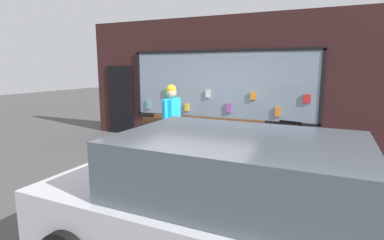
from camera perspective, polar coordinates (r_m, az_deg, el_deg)
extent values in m
plane|color=#474444|center=(6.23, -0.92, -9.19)|extent=(40.00, 40.00, 0.00)
cube|color=#331919|center=(8.14, 6.06, 7.40)|extent=(8.30, 0.20, 3.38)
cube|color=gray|center=(8.05, 5.23, 6.57)|extent=(5.03, 0.03, 1.80)
cube|color=black|center=(8.05, 5.33, 12.98)|extent=(5.11, 0.06, 0.08)
cube|color=black|center=(8.15, 5.13, 0.24)|extent=(5.11, 0.06, 0.08)
cube|color=black|center=(9.15, -10.03, 6.85)|extent=(0.08, 0.06, 1.80)
cube|color=black|center=(7.65, 23.52, 5.63)|extent=(0.08, 0.06, 1.80)
cube|color=#5999A5|center=(8.99, -8.33, 2.96)|extent=(0.12, 0.03, 0.26)
cube|color=#338C4C|center=(8.65, -4.87, 5.18)|extent=(0.14, 0.03, 0.21)
cube|color=yellow|center=(8.40, -0.98, 2.42)|extent=(0.13, 0.03, 0.21)
cube|color=silver|center=(8.13, 3.04, 5.00)|extent=(0.12, 0.03, 0.20)
cube|color=#994CA5|center=(7.98, 7.07, 2.33)|extent=(0.14, 0.03, 0.25)
cube|color=orange|center=(7.79, 11.57, 4.53)|extent=(0.14, 0.03, 0.20)
cube|color=orange|center=(7.73, 16.02, 1.54)|extent=(0.12, 0.03, 0.24)
cube|color=red|center=(7.63, 21.03, 3.80)|extent=(0.16, 0.03, 0.21)
cube|color=black|center=(9.59, -13.44, 3.70)|extent=(0.90, 0.04, 2.10)
cube|color=brown|center=(7.13, -8.26, -3.60)|extent=(0.09, 0.09, 0.77)
cube|color=brown|center=(6.32, 11.94, -5.45)|extent=(0.09, 0.09, 0.77)
cube|color=brown|center=(7.51, -6.63, -2.89)|extent=(0.09, 0.09, 0.77)
cube|color=brown|center=(6.74, 12.54, -4.52)|extent=(0.09, 0.09, 0.77)
cube|color=brown|center=(6.74, 1.86, -0.77)|extent=(2.71, 0.70, 0.04)
cube|color=brown|center=(6.48, 1.08, -0.66)|extent=(2.69, 0.16, 0.12)
cube|color=brown|center=(6.98, 2.59, 0.10)|extent=(2.69, 0.16, 0.12)
cube|color=orange|center=(7.25, -7.33, 0.19)|extent=(0.14, 0.23, 0.03)
cube|color=black|center=(6.89, -5.08, -0.28)|extent=(0.16, 0.23, 0.03)
cube|color=#5999A5|center=(6.96, -2.26, -0.12)|extent=(0.16, 0.22, 0.03)
cube|color=orange|center=(6.74, 0.09, -0.51)|extent=(0.16, 0.21, 0.02)
cube|color=#5999A5|center=(6.52, 2.67, -0.87)|extent=(0.17, 0.23, 0.02)
cube|color=#5999A5|center=(6.55, 5.83, -0.85)|extent=(0.20, 0.25, 0.02)
cube|color=orange|center=(6.58, 9.26, -0.86)|extent=(0.16, 0.23, 0.03)
cube|color=black|center=(6.35, 11.94, -1.29)|extent=(0.14, 0.19, 0.03)
cylinder|color=black|center=(6.52, -4.15, -4.61)|extent=(0.14, 0.14, 0.81)
cylinder|color=black|center=(6.66, -3.54, -4.30)|extent=(0.14, 0.14, 0.81)
cube|color=#19A5E0|center=(6.45, -3.91, 1.53)|extent=(0.23, 0.46, 0.58)
cylinder|color=#19A5E0|center=(6.20, -5.07, 1.30)|extent=(0.09, 0.09, 0.55)
cylinder|color=#19A5E0|center=(6.71, -2.84, 1.98)|extent=(0.09, 0.09, 0.55)
sphere|color=tan|center=(6.41, -3.95, 5.22)|extent=(0.22, 0.22, 0.22)
sphere|color=orange|center=(6.40, -3.96, 5.81)|extent=(0.21, 0.21, 0.21)
ellipsoid|color=#99724C|center=(6.20, -1.73, -6.74)|extent=(0.28, 0.41, 0.20)
ellipsoid|color=black|center=(6.20, -1.73, -6.65)|extent=(0.26, 0.26, 0.22)
sphere|color=#99724C|center=(6.40, -1.28, -5.83)|extent=(0.18, 0.18, 0.18)
cylinder|color=#99724C|center=(5.99, -2.19, -7.03)|extent=(0.05, 0.10, 0.12)
cylinder|color=#99724C|center=(6.35, -1.04, -8.06)|extent=(0.04, 0.04, 0.16)
cylinder|color=#99724C|center=(6.37, -1.95, -8.01)|extent=(0.04, 0.04, 0.16)
cylinder|color=#99724C|center=(6.14, -1.48, -8.69)|extent=(0.04, 0.04, 0.16)
cylinder|color=#99724C|center=(6.16, -2.42, -8.63)|extent=(0.04, 0.04, 0.16)
cube|color=black|center=(6.14, 16.87, -5.08)|extent=(0.51, 0.37, 0.97)
cube|color=brown|center=(6.14, 16.87, -5.08)|extent=(0.49, 0.18, 0.07)
cube|color=black|center=(6.57, 18.40, -4.21)|extent=(0.51, 0.37, 0.97)
cube|color=brown|center=(6.57, 18.40, -4.21)|extent=(0.49, 0.18, 0.07)
cube|color=silver|center=(3.09, 8.59, -18.32)|extent=(4.03, 1.86, 0.55)
cube|color=#4C5660|center=(2.88, 8.88, -8.52)|extent=(2.28, 1.60, 0.56)
cylinder|color=black|center=(3.94, 32.15, -17.79)|extent=(0.61, 0.20, 0.60)
cylinder|color=black|center=(4.41, -5.09, -13.28)|extent=(0.61, 0.20, 0.60)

